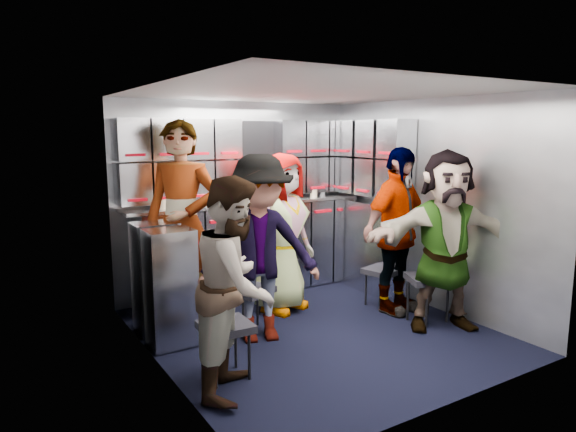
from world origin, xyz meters
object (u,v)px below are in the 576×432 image
jump_seat_center (272,263)px  attendant_standing (182,225)px  attendant_arc_a (236,285)px  attendant_arc_d (397,231)px  attendant_arc_e (446,240)px  attendant_arc_c (281,233)px  jump_seat_near_left (226,329)px  jump_seat_mid_right (383,273)px  jump_seat_mid_left (250,293)px  jump_seat_near_right (428,281)px  attendant_arc_b (260,249)px

jump_seat_center → attendant_standing: bearing=-174.9°
attendant_arc_a → attendant_arc_d: attendant_arc_d is taller
attendant_standing → attendant_arc_e: (1.98, -1.29, -0.13)m
attendant_arc_a → attendant_arc_c: 1.65m
jump_seat_near_left → jump_seat_center: bearing=48.2°
jump_seat_center → jump_seat_mid_right: (0.93, -0.64, -0.09)m
jump_seat_near_left → jump_seat_mid_right: jump_seat_near_left is taller
jump_seat_mid_left → attendant_arc_e: bearing=-27.9°
jump_seat_center → attendant_arc_a: 1.82m
attendant_arc_a → attendant_arc_c: attendant_arc_c is taller
attendant_arc_a → jump_seat_near_left: bearing=39.3°
attendant_standing → attendant_arc_c: (0.99, -0.09, -0.16)m
jump_seat_near_left → attendant_arc_d: (2.03, 0.41, 0.45)m
jump_seat_center → attendant_arc_e: (1.00, -1.37, 0.37)m
jump_seat_center → attendant_arc_d: (0.93, -0.82, 0.37)m
jump_seat_center → attendant_arc_a: attendant_arc_a is taller
jump_seat_near_left → jump_seat_mid_right: (2.03, 0.59, -0.02)m
jump_seat_mid_left → jump_seat_mid_right: size_ratio=1.10×
jump_seat_center → jump_seat_near_right: 1.56m
jump_seat_mid_left → attendant_standing: size_ratio=0.24×
jump_seat_center → attendant_arc_e: size_ratio=0.31×
attendant_standing → attendant_arc_e: bearing=9.6°
attendant_arc_c → attendant_arc_d: size_ratio=0.96×
attendant_arc_a → attendant_arc_c: bearing=-2.5°
attendant_standing → attendant_arc_b: size_ratio=1.18×
attendant_arc_b → attendant_arc_d: 1.48m
jump_seat_center → attendant_arc_c: attendant_arc_c is taller
jump_seat_center → attendant_arc_b: bearing=-126.7°
attendant_arc_d → jump_seat_mid_right: bearing=78.1°
jump_seat_mid_left → attendant_arc_a: bearing=-122.9°
jump_seat_near_left → attendant_arc_d: attendant_arc_d is taller
jump_seat_near_right → attendant_standing: (-1.98, 1.11, 0.55)m
jump_seat_mid_right → attendant_arc_e: (0.07, -0.73, 0.46)m
attendant_arc_c → jump_seat_near_right: bearing=-64.3°
attendant_arc_e → attendant_arc_a: bearing=-151.8°
attendant_arc_d → jump_seat_near_right: bearing=-91.1°
jump_seat_mid_right → attendant_arc_b: (-1.48, -0.09, 0.44)m
jump_seat_mid_right → attendant_arc_d: attendant_arc_d is taller
jump_seat_mid_right → jump_seat_center: bearing=145.3°
attendant_arc_b → attendant_arc_d: (1.48, -0.09, 0.02)m
jump_seat_near_right → attendant_arc_b: bearing=163.5°
attendant_arc_d → attendant_arc_a: bearing=-175.7°
attendant_arc_c → attendant_arc_e: size_ratio=0.97×
attendant_arc_d → attendant_arc_e: (0.07, -0.55, -0.00)m
attendant_arc_a → attendant_arc_c: size_ratio=0.95×
attendant_arc_a → jump_seat_mid_left: bearing=6.4°
jump_seat_mid_right → jump_seat_near_left: bearing=-163.8°
jump_seat_near_left → attendant_standing: attendant_standing is taller
jump_seat_near_right → attendant_arc_e: (-0.00, -0.18, 0.42)m
jump_seat_mid_right → attendant_arc_e: bearing=-84.5°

